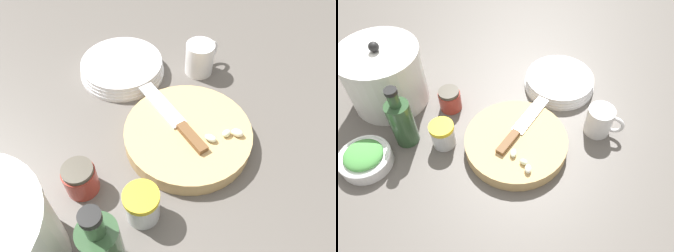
{
  "view_description": "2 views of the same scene",
  "coord_description": "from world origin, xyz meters",
  "views": [
    {
      "loc": [
        -0.34,
        -0.13,
        0.58
      ],
      "look_at": [
        0.07,
        -0.01,
        0.06
      ],
      "focal_mm": 35.0,
      "sensor_mm": 36.0,
      "label": 1
    },
    {
      "loc": [
        0.0,
        -0.56,
        0.73
      ],
      "look_at": [
        0.07,
        -0.02,
        0.06
      ],
      "focal_mm": 35.0,
      "sensor_mm": 36.0,
      "label": 2
    }
  ],
  "objects": [
    {
      "name": "garlic_cloves",
      "position": [
        0.09,
        -0.12,
        0.05
      ],
      "size": [
        0.05,
        0.08,
        0.02
      ],
      "color": "silver",
      "rests_on": "cutting_board"
    },
    {
      "name": "coffee_mug",
      "position": [
        0.32,
        -0.02,
        0.04
      ],
      "size": [
        0.1,
        0.07,
        0.08
      ],
      "color": "white",
      "rests_on": "ground_plane"
    },
    {
      "name": "cutting_board",
      "position": [
        0.09,
        -0.04,
        0.02
      ],
      "size": [
        0.27,
        0.27,
        0.04
      ],
      "color": "tan",
      "rests_on": "ground_plane"
    },
    {
      "name": "chef_knife",
      "position": [
        0.1,
        -0.01,
        0.04
      ],
      "size": [
        0.17,
        0.2,
        0.01
      ],
      "rotation": [
        0.0,
        0.0,
        5.58
      ],
      "color": "brown",
      "rests_on": "cutting_board"
    },
    {
      "name": "plate_stack",
      "position": [
        0.26,
        0.17,
        0.02
      ],
      "size": [
        0.22,
        0.22,
        0.04
      ],
      "color": "white",
      "rests_on": "ground_plane"
    },
    {
      "name": "spice_jar",
      "position": [
        -0.1,
        -0.01,
        0.04
      ],
      "size": [
        0.07,
        0.07,
        0.07
      ],
      "color": "silver",
      "rests_on": "ground_plane"
    },
    {
      "name": "herb_bowl",
      "position": [
        -0.3,
        -0.05,
        0.03
      ],
      "size": [
        0.14,
        0.14,
        0.05
      ],
      "color": "white",
      "rests_on": "ground_plane"
    },
    {
      "name": "oil_bottle",
      "position": [
        -0.2,
        0.02,
        0.08
      ],
      "size": [
        0.06,
        0.06,
        0.19
      ],
      "color": "#2D4C2D",
      "rests_on": "ground_plane"
    },
    {
      "name": "stock_pot",
      "position": [
        -0.26,
        0.18,
        0.09
      ],
      "size": [
        0.23,
        0.23,
        0.21
      ],
      "color": "silver",
      "rests_on": "ground_plane"
    },
    {
      "name": "ground_plane",
      "position": [
        0.0,
        0.0,
        0.0
      ],
      "size": [
        5.0,
        5.0,
        0.0
      ],
      "primitive_type": "plane",
      "color": "#56514C"
    },
    {
      "name": "honey_jar",
      "position": [
        -0.08,
        0.12,
        0.03
      ],
      "size": [
        0.06,
        0.06,
        0.07
      ],
      "color": "#9E3328",
      "rests_on": "ground_plane"
    }
  ]
}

